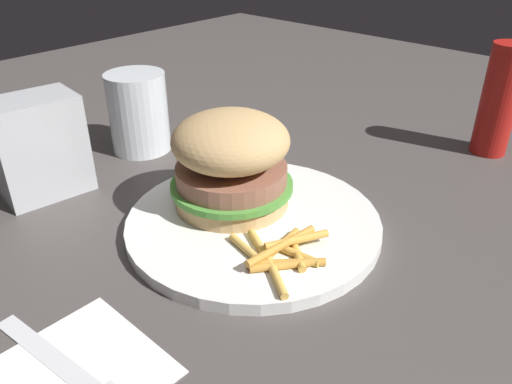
# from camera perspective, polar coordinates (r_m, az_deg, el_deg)

# --- Properties ---
(ground_plane) EXTENTS (1.60, 1.60, 0.00)m
(ground_plane) POSITION_cam_1_polar(r_m,az_deg,el_deg) (0.51, 0.92, -3.32)
(ground_plane) COLOR #47423F
(plate) EXTENTS (0.25, 0.25, 0.01)m
(plate) POSITION_cam_1_polar(r_m,az_deg,el_deg) (0.49, -0.00, -3.62)
(plate) COLOR white
(plate) RESTS_ON ground_plane
(sandwich) EXTENTS (0.12, 0.12, 0.10)m
(sandwich) POSITION_cam_1_polar(r_m,az_deg,el_deg) (0.50, -2.83, 3.61)
(sandwich) COLOR tan
(sandwich) RESTS_ON plate
(fries_pile) EXTENTS (0.09, 0.09, 0.01)m
(fries_pile) POSITION_cam_1_polar(r_m,az_deg,el_deg) (0.44, 2.74, -6.94)
(fries_pile) COLOR #E5B251
(fries_pile) RESTS_ON plate
(napkin) EXTENTS (0.11, 0.11, 0.00)m
(napkin) POSITION_cam_1_polar(r_m,az_deg,el_deg) (0.38, -19.92, -18.88)
(napkin) COLOR white
(napkin) RESTS_ON ground_plane
(fork) EXTENTS (0.17, 0.03, 0.00)m
(fork) POSITION_cam_1_polar(r_m,az_deg,el_deg) (0.38, -19.84, -18.76)
(fork) COLOR silver
(fork) RESTS_ON napkin
(drink_glass) EXTENTS (0.07, 0.07, 0.10)m
(drink_glass) POSITION_cam_1_polar(r_m,az_deg,el_deg) (0.66, -13.11, 8.35)
(drink_glass) COLOR silver
(drink_glass) RESTS_ON ground_plane
(napkin_dispenser) EXTENTS (0.07, 0.10, 0.11)m
(napkin_dispenser) POSITION_cam_1_polar(r_m,az_deg,el_deg) (0.59, -23.38, 4.71)
(napkin_dispenser) COLOR #B7BABF
(napkin_dispenser) RESTS_ON ground_plane
(ketchup_bottle) EXTENTS (0.04, 0.04, 0.14)m
(ketchup_bottle) POSITION_cam_1_polar(r_m,az_deg,el_deg) (0.70, 25.82, 9.33)
(ketchup_bottle) COLOR #B21914
(ketchup_bottle) RESTS_ON ground_plane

